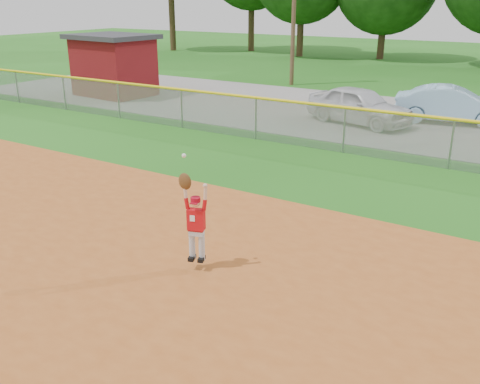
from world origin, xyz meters
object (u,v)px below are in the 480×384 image
(car_blue, at_px, (452,105))
(utility_shed, at_px, (114,65))
(car_white_a, at_px, (359,105))
(ballplayer, at_px, (195,218))

(car_blue, distance_m, utility_shed, 16.33)
(car_white_a, relative_size, car_blue, 0.98)
(car_blue, xyz_separation_m, utility_shed, (-16.12, -2.45, 0.81))
(ballplayer, bearing_deg, car_blue, 85.10)
(utility_shed, height_order, ballplayer, utility_shed)
(utility_shed, xyz_separation_m, ballplayer, (14.80, -12.99, -0.51))
(car_blue, bearing_deg, utility_shed, 86.87)
(car_blue, relative_size, utility_shed, 1.01)
(ballplayer, bearing_deg, utility_shed, 138.73)
(utility_shed, bearing_deg, car_white_a, 1.44)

